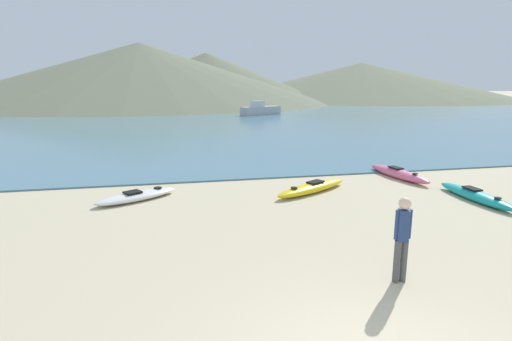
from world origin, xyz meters
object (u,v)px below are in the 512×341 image
person_near_foreground (402,234)px  moored_boat_0 (261,110)px  kayak_on_sand_2 (475,195)px  kayak_on_sand_4 (137,196)px  kayak_on_sand_1 (398,173)px  kayak_on_sand_0 (312,188)px

person_near_foreground → moored_boat_0: 41.15m
kayak_on_sand_2 → person_near_foreground: (-5.25, -4.25, 0.76)m
kayak_on_sand_2 → kayak_on_sand_4: size_ratio=1.19×
kayak_on_sand_2 → person_near_foreground: 6.79m
kayak_on_sand_1 → kayak_on_sand_4: bearing=-174.1°
kayak_on_sand_0 → moored_boat_0: moored_boat_0 is taller
kayak_on_sand_0 → kayak_on_sand_4: size_ratio=1.17×
person_near_foreground → kayak_on_sand_1: bearing=58.6°
kayak_on_sand_1 → moored_boat_0: 33.13m
kayak_on_sand_0 → kayak_on_sand_2: kayak_on_sand_2 is taller
kayak_on_sand_4 → person_near_foreground: size_ratio=1.67×
kayak_on_sand_0 → moored_boat_0: (6.09, 34.35, 0.48)m
person_near_foreground → kayak_on_sand_2: bearing=39.0°
kayak_on_sand_4 → moored_boat_0: bearing=70.9°
kayak_on_sand_4 → kayak_on_sand_2: bearing=-12.5°
kayak_on_sand_4 → moored_boat_0: size_ratio=0.50×
kayak_on_sand_2 → moored_boat_0: 36.39m
person_near_foreground → moored_boat_0: moored_boat_0 is taller
kayak_on_sand_1 → person_near_foreground: (-4.60, -7.54, 0.74)m
kayak_on_sand_1 → kayak_on_sand_0: bearing=-162.1°
kayak_on_sand_2 → kayak_on_sand_4: bearing=167.5°
kayak_on_sand_0 → moored_boat_0: 34.89m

